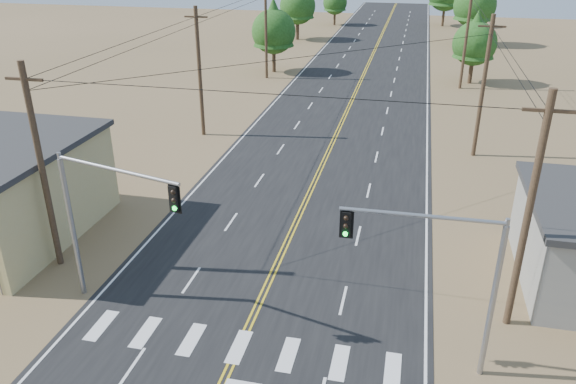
# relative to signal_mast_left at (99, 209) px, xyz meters

# --- Properties ---
(road) EXTENTS (15.00, 200.00, 0.02)m
(road) POSITION_rel_signal_mast_left_xyz_m (6.26, 20.45, -4.63)
(road) COLOR black
(road) RESTS_ON ground
(utility_pole_left_near) EXTENTS (1.80, 0.30, 10.00)m
(utility_pole_left_near) POSITION_rel_signal_mast_left_xyz_m (-4.24, 2.45, 0.47)
(utility_pole_left_near) COLOR #4C3826
(utility_pole_left_near) RESTS_ON ground
(utility_pole_left_mid) EXTENTS (1.80, 0.30, 10.00)m
(utility_pole_left_mid) POSITION_rel_signal_mast_left_xyz_m (-4.24, 22.45, 0.47)
(utility_pole_left_mid) COLOR #4C3826
(utility_pole_left_mid) RESTS_ON ground
(utility_pole_left_far) EXTENTS (1.80, 0.30, 10.00)m
(utility_pole_left_far) POSITION_rel_signal_mast_left_xyz_m (-4.24, 42.45, 0.47)
(utility_pole_left_far) COLOR #4C3826
(utility_pole_left_far) RESTS_ON ground
(utility_pole_right_near) EXTENTS (1.80, 0.30, 10.00)m
(utility_pole_right_near) POSITION_rel_signal_mast_left_xyz_m (16.76, 2.45, 0.47)
(utility_pole_right_near) COLOR #4C3826
(utility_pole_right_near) RESTS_ON ground
(utility_pole_right_mid) EXTENTS (1.80, 0.30, 10.00)m
(utility_pole_right_mid) POSITION_rel_signal_mast_left_xyz_m (16.76, 22.45, 0.47)
(utility_pole_right_mid) COLOR #4C3826
(utility_pole_right_mid) RESTS_ON ground
(utility_pole_right_far) EXTENTS (1.80, 0.30, 10.00)m
(utility_pole_right_far) POSITION_rel_signal_mast_left_xyz_m (16.76, 42.45, 0.47)
(utility_pole_right_far) COLOR #4C3826
(utility_pole_right_far) RESTS_ON ground
(signal_mast_left) EXTENTS (5.98, 1.81, 6.81)m
(signal_mast_left) POSITION_rel_signal_mast_left_xyz_m (0.00, 0.00, 0.00)
(signal_mast_left) COLOR gray
(signal_mast_left) RESTS_ON ground
(signal_mast_right) EXTENTS (5.59, 0.47, 6.47)m
(signal_mast_right) POSITION_rel_signal_mast_left_xyz_m (13.81, -0.95, -0.25)
(signal_mast_right) COLOR gray
(signal_mast_right) RESTS_ON ground
(tree_left_near) EXTENTS (5.03, 5.03, 8.38)m
(tree_left_near) POSITION_rel_signal_mast_left_xyz_m (-4.17, 45.58, 0.48)
(tree_left_near) COLOR #3F2D1E
(tree_left_near) RESTS_ON ground
(tree_left_mid) EXTENTS (5.33, 5.33, 8.88)m
(tree_left_mid) POSITION_rel_signal_mast_left_xyz_m (-6.03, 67.66, 0.78)
(tree_left_mid) COLOR #3F2D1E
(tree_left_mid) RESTS_ON ground
(tree_left_far) EXTENTS (4.18, 4.18, 6.96)m
(tree_left_far) POSITION_rel_signal_mast_left_xyz_m (-2.74, 83.70, -0.39)
(tree_left_far) COLOR #3F2D1E
(tree_left_far) RESTS_ON ground
(tree_right_near) EXTENTS (4.61, 4.61, 7.69)m
(tree_right_near) POSITION_rel_signal_mast_left_xyz_m (17.89, 45.03, 0.05)
(tree_right_near) COLOR #3F2D1E
(tree_right_near) RESTS_ON ground
(tree_right_mid) EXTENTS (5.96, 5.96, 9.93)m
(tree_right_mid) POSITION_rel_signal_mast_left_xyz_m (19.41, 68.85, 1.43)
(tree_right_mid) COLOR #3F2D1E
(tree_right_mid) RESTS_ON ground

